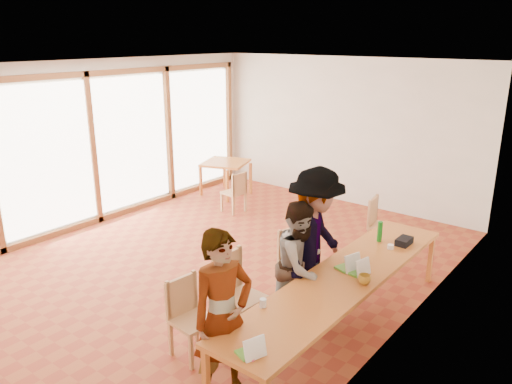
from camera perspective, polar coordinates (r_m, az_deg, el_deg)
ground at (r=7.87m, az=-4.99°, el=-8.15°), size 8.00×8.00×0.00m
wall_back at (r=10.53m, az=10.00°, el=6.86°), size 6.00×0.10×3.00m
wall_right at (r=5.78m, az=16.79°, el=-2.47°), size 0.10×8.00×3.00m
window_wall at (r=9.59m, az=-18.26°, el=5.21°), size 0.10×8.00×3.00m
ceiling at (r=7.11m, az=-5.64°, el=14.36°), size 6.00×8.00×0.04m
communal_table at (r=5.93m, az=9.99°, el=-9.87°), size 0.80×4.00×0.75m
side_table at (r=10.97m, az=-3.51°, el=3.08°), size 0.90×0.90×0.75m
chair_near at (r=5.65m, az=-7.87°, el=-12.98°), size 0.46×0.46×0.48m
chair_mid at (r=5.92m, az=-2.53°, el=-10.54°), size 0.49×0.49×0.54m
chair_far at (r=6.90m, az=4.31°, el=-6.95°), size 0.49×0.49×0.48m
chair_empty at (r=8.35m, az=13.74°, el=-2.98°), size 0.47×0.47×0.48m
chair_spare at (r=9.85m, az=-2.26°, el=0.46°), size 0.42×0.42×0.44m
person_near at (r=4.85m, az=-3.80°, el=-14.00°), size 0.59×0.73×1.74m
person_mid at (r=5.99m, az=5.12°, el=-8.36°), size 0.64×0.80×1.59m
person_far at (r=6.20m, az=6.77°, el=-5.84°), size 0.88×1.33×1.92m
laptop_near at (r=4.52m, az=-0.41°, el=-17.64°), size 0.26×0.27×0.19m
laptop_mid at (r=5.97m, az=11.80°, el=-8.68°), size 0.25×0.27×0.20m
laptop_far at (r=6.05m, az=10.68°, el=-8.21°), size 0.28×0.30×0.21m
yellow_mug at (r=5.76m, az=12.29°, el=-9.73°), size 0.18×0.18×0.11m
green_bottle at (r=6.89m, az=13.97°, el=-4.40°), size 0.07×0.07×0.28m
clear_glass at (r=5.20m, az=0.80°, el=-12.56°), size 0.07×0.07×0.09m
condiment_cup at (r=6.73m, az=15.12°, el=-6.07°), size 0.08×0.08×0.06m
pink_phone at (r=4.51m, az=-0.22°, el=-18.40°), size 0.05×0.10×0.01m
black_pouch at (r=6.91m, az=16.57°, el=-5.42°), size 0.16×0.26×0.09m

